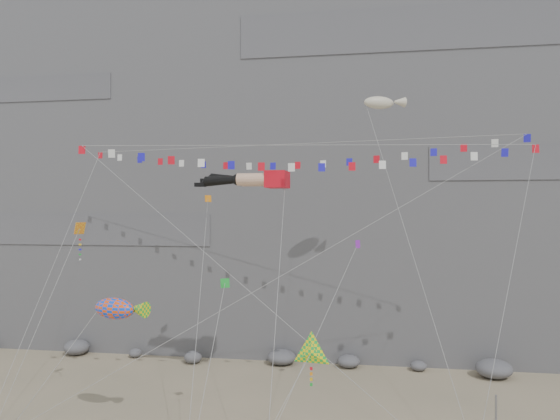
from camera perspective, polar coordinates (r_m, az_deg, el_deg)
name	(u,v)px	position (r m, az deg, el deg)	size (l,w,h in m)	color
cliff	(302,116)	(64.94, 2.34, 9.80)	(80.00, 28.00, 50.00)	slate
talus_boulders	(282,358)	(50.86, 0.18, -15.17)	(60.00, 3.00, 1.20)	slate
legs_kite	(252,180)	(38.46, -2.94, 3.14)	(7.72, 15.51, 21.47)	red
flag_banner_upper	(285,145)	(42.88, 0.51, 6.85)	(34.14, 17.26, 28.42)	red
flag_banner_lower	(307,145)	(36.31, 2.81, 6.76)	(29.71, 9.38, 21.54)	red
harlequin_kite	(80,229)	(38.97, -20.21, -1.88)	(2.96, 7.62, 14.45)	red
fish_windsock	(114,309)	(35.75, -16.93, -9.83)	(7.68, 4.95, 10.23)	#FF4B0D
delta_kite	(311,353)	(30.60, 3.25, -14.70)	(4.59, 5.60, 8.64)	yellow
blimp_windsock	(379,104)	(41.58, 10.32, 10.88)	(6.94, 13.53, 25.49)	beige
small_kite_a	(208,203)	(41.73, -7.56, 0.78)	(4.04, 15.78, 21.37)	orange
small_kite_b	(357,247)	(37.96, 8.02, -3.81)	(5.82, 11.69, 16.71)	purple
small_kite_c	(225,285)	(33.71, -5.81, -7.80)	(1.26, 8.46, 12.15)	green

